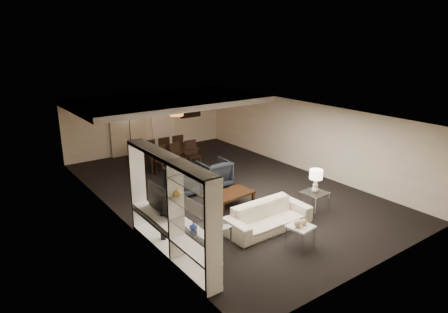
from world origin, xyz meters
name	(u,v)px	position (x,y,z in m)	size (l,w,h in m)	color
floor	(224,189)	(0.00, 0.00, 0.00)	(11.00, 11.00, 0.00)	black
ceiling	(224,112)	(0.00, 0.00, 2.50)	(7.00, 11.00, 0.02)	silver
wall_back	(147,122)	(0.00, 5.50, 1.25)	(7.00, 0.02, 2.50)	beige
wall_front	(381,213)	(0.00, -5.50, 1.25)	(7.00, 0.02, 2.50)	beige
wall_left	(116,174)	(-3.50, 0.00, 1.25)	(0.02, 11.00, 2.50)	beige
wall_right	(302,136)	(3.50, 0.00, 1.25)	(0.02, 11.00, 2.50)	beige
ceiling_soffit	(169,101)	(0.00, 3.50, 2.40)	(7.00, 4.00, 0.20)	silver
curtains	(128,126)	(-0.90, 5.42, 1.20)	(1.50, 0.12, 2.40)	beige
door	(163,124)	(0.70, 5.47, 1.05)	(0.90, 0.05, 2.10)	silver
painting	(191,110)	(2.10, 5.46, 1.55)	(0.95, 0.04, 0.65)	#142D38
media_unit	(170,208)	(-3.31, -2.60, 1.18)	(0.38, 3.40, 2.35)	white
pendant_light	(176,113)	(0.30, 3.50, 1.92)	(0.52, 0.52, 0.24)	#D8591E
sofa	(268,217)	(-0.67, -2.86, 0.34)	(2.32, 0.91, 0.68)	beige
coffee_table	(231,200)	(-0.67, -1.26, 0.23)	(1.27, 0.74, 0.46)	black
armchair_left	(182,181)	(-1.27, 0.44, 0.43)	(0.92, 0.95, 0.86)	black
armchair_right	(214,173)	(-0.07, 0.44, 0.43)	(0.92, 0.95, 0.86)	black
side_table_left	(213,237)	(-2.37, -2.86, 0.30)	(0.64, 0.64, 0.59)	white
side_table_right	(314,202)	(1.03, -2.86, 0.30)	(0.64, 0.64, 0.59)	white
table_lamp_left	(213,212)	(-2.37, -2.86, 0.92)	(0.36, 0.36, 0.66)	beige
table_lamp_right	(316,181)	(1.03, -2.86, 0.92)	(0.36, 0.36, 0.66)	beige
marble_table	(300,236)	(-0.67, -3.96, 0.27)	(0.53, 0.53, 0.53)	silver
gold_gourd_a	(298,224)	(-0.77, -3.96, 0.62)	(0.17, 0.17, 0.17)	tan
gold_gourd_b	(304,222)	(-0.57, -3.96, 0.60)	(0.15, 0.15, 0.15)	tan
television	(155,200)	(-3.28, -1.82, 1.08)	(0.15, 1.14, 0.66)	black
vase_blue	(193,226)	(-3.31, -3.55, 1.14)	(0.16, 0.16, 0.16)	#263CA7
vase_amber	(177,193)	(-3.31, -2.94, 1.65)	(0.18, 0.18, 0.19)	#A98738
floor_speaker	(163,223)	(-3.20, -1.97, 0.53)	(0.12, 0.12, 1.06)	black
dining_table	(170,158)	(-0.32, 2.99, 0.35)	(2.00, 1.11, 0.70)	black
chair_nl	(164,161)	(-0.92, 2.34, 0.52)	(0.48, 0.48, 1.04)	black
chair_nm	(179,158)	(-0.32, 2.34, 0.52)	(0.48, 0.48, 1.04)	black
chair_nr	(193,155)	(0.28, 2.34, 0.52)	(0.48, 0.48, 1.04)	black
chair_fl	(147,152)	(-0.92, 3.64, 0.52)	(0.48, 0.48, 1.04)	black
chair_fm	(162,150)	(-0.32, 3.64, 0.52)	(0.48, 0.48, 1.04)	black
chair_fr	(176,147)	(0.28, 3.64, 0.52)	(0.48, 0.48, 1.04)	black
floor_lamp	(130,134)	(-0.92, 5.20, 0.93)	(0.27, 0.27, 1.85)	black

